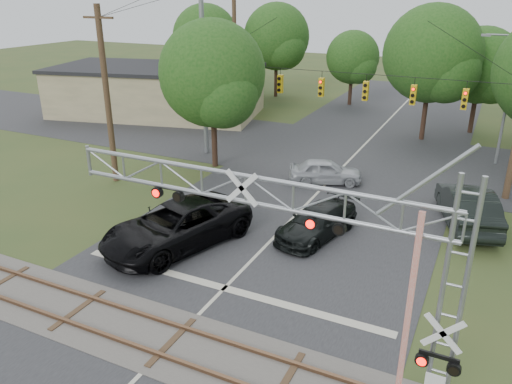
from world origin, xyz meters
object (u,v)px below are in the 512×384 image
at_px(car_dark, 317,222).
at_px(pickup_black, 177,225).
at_px(traffic_signal_span, 359,82).
at_px(commercial_building, 157,90).
at_px(crossing_gantry, 317,261).
at_px(sedan_silver, 325,171).
at_px(streetlight, 506,93).

bearing_deg(car_dark, pickup_black, -131.71).
distance_m(traffic_signal_span, commercial_building, 22.43).
relative_size(crossing_gantry, traffic_signal_span, 0.56).
distance_m(car_dark, commercial_building, 27.34).
distance_m(sedan_silver, streetlight, 12.66).
bearing_deg(sedan_silver, crossing_gantry, 175.29).
height_order(traffic_signal_span, commercial_building, traffic_signal_span).
bearing_deg(car_dark, crossing_gantry, -57.32).
bearing_deg(crossing_gantry, commercial_building, 132.58).
bearing_deg(car_dark, commercial_building, 155.71).
height_order(crossing_gantry, car_dark, crossing_gantry).
relative_size(pickup_black, car_dark, 1.42).
height_order(pickup_black, commercial_building, commercial_building).
distance_m(car_dark, sedan_silver, 6.99).
bearing_deg(commercial_building, car_dark, -51.86).
height_order(crossing_gantry, sedan_silver, crossing_gantry).
height_order(car_dark, commercial_building, commercial_building).
bearing_deg(streetlight, car_dark, -114.99).
relative_size(pickup_black, sedan_silver, 1.64).
height_order(crossing_gantry, commercial_building, crossing_gantry).
xyz_separation_m(crossing_gantry, traffic_signal_span, (-3.94, 18.36, 1.21)).
bearing_deg(pickup_black, car_dark, 52.57).
relative_size(commercial_building, streetlight, 2.42).
bearing_deg(traffic_signal_span, sedan_silver, -117.79).
height_order(crossing_gantry, pickup_black, crossing_gantry).
xyz_separation_m(commercial_building, streetlight, (28.29, -2.10, 2.47)).
distance_m(crossing_gantry, car_dark, 10.77).
distance_m(traffic_signal_span, sedan_silver, 5.44).
height_order(sedan_silver, streetlight, streetlight).
bearing_deg(traffic_signal_span, commercial_building, 158.02).
bearing_deg(streetlight, crossing_gantry, -98.80).
distance_m(crossing_gantry, pickup_black, 10.95).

